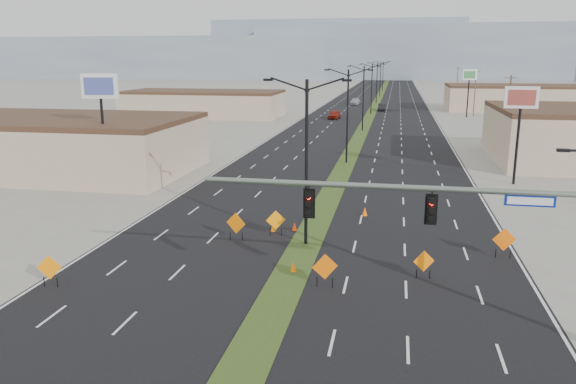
% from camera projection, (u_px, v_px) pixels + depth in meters
% --- Properties ---
extents(ground, '(600.00, 600.00, 0.00)m').
position_uv_depth(ground, '(260.00, 336.00, 23.16)').
color(ground, gray).
rests_on(ground, ground).
extents(road_surface, '(25.00, 400.00, 0.02)m').
position_uv_depth(road_surface, '(372.00, 112.00, 118.66)').
color(road_surface, black).
rests_on(road_surface, ground).
extents(median_strip, '(2.00, 400.00, 0.04)m').
position_uv_depth(median_strip, '(372.00, 112.00, 118.66)').
color(median_strip, '#2F4719').
rests_on(median_strip, ground).
extents(building_sw_far, '(30.00, 14.00, 4.50)m').
position_uv_depth(building_sw_far, '(204.00, 105.00, 109.69)').
color(building_sw_far, tan).
rests_on(building_sw_far, ground).
extents(building_se_far, '(44.00, 16.00, 5.00)m').
position_uv_depth(building_se_far, '(552.00, 99.00, 120.64)').
color(building_se_far, tan).
rests_on(building_se_far, ground).
extents(mesa_west, '(180.00, 50.00, 22.00)m').
position_uv_depth(mesa_west, '(169.00, 58.00, 310.03)').
color(mesa_west, gray).
rests_on(mesa_west, ground).
extents(mesa_center, '(220.00, 50.00, 28.00)m').
position_uv_depth(mesa_center, '(466.00, 52.00, 299.03)').
color(mesa_center, gray).
rests_on(mesa_center, ground).
extents(mesa_backdrop, '(140.00, 50.00, 32.00)m').
position_uv_depth(mesa_backdrop, '(339.00, 49.00, 330.53)').
color(mesa_backdrop, gray).
rests_on(mesa_backdrop, ground).
extents(signal_mast, '(16.30, 0.60, 8.00)m').
position_uv_depth(signal_mast, '(478.00, 223.00, 22.38)').
color(signal_mast, slate).
rests_on(signal_mast, ground).
extents(streetlight_0, '(5.15, 0.24, 10.02)m').
position_uv_depth(streetlight_0, '(306.00, 158.00, 33.36)').
color(streetlight_0, black).
rests_on(streetlight_0, ground).
extents(streetlight_1, '(5.15, 0.24, 10.02)m').
position_uv_depth(streetlight_1, '(348.00, 113.00, 60.10)').
color(streetlight_1, black).
rests_on(streetlight_1, ground).
extents(streetlight_2, '(5.15, 0.24, 10.02)m').
position_uv_depth(streetlight_2, '(363.00, 96.00, 86.84)').
color(streetlight_2, black).
rests_on(streetlight_2, ground).
extents(streetlight_3, '(5.15, 0.24, 10.02)m').
position_uv_depth(streetlight_3, '(372.00, 87.00, 113.57)').
color(streetlight_3, black).
rests_on(streetlight_3, ground).
extents(streetlight_4, '(5.15, 0.24, 10.02)m').
position_uv_depth(streetlight_4, '(377.00, 81.00, 140.31)').
color(streetlight_4, black).
rests_on(streetlight_4, ground).
extents(streetlight_5, '(5.15, 0.24, 10.02)m').
position_uv_depth(streetlight_5, '(380.00, 78.00, 167.05)').
color(streetlight_5, black).
rests_on(streetlight_5, ground).
extents(streetlight_6, '(5.15, 0.24, 10.02)m').
position_uv_depth(streetlight_6, '(383.00, 75.00, 193.79)').
color(streetlight_6, black).
rests_on(streetlight_6, ground).
extents(utility_pole_1, '(1.60, 0.20, 9.00)m').
position_uv_depth(utility_pole_1, '(509.00, 107.00, 75.70)').
color(utility_pole_1, '#4C3823').
rests_on(utility_pole_1, ground).
extents(utility_pole_2, '(1.60, 0.20, 9.00)m').
position_uv_depth(utility_pole_2, '(475.00, 92.00, 109.12)').
color(utility_pole_2, '#4C3823').
rests_on(utility_pole_2, ground).
extents(utility_pole_3, '(1.60, 0.20, 9.00)m').
position_uv_depth(utility_pole_3, '(457.00, 84.00, 142.54)').
color(utility_pole_3, '#4C3823').
rests_on(utility_pole_3, ground).
extents(car_left, '(2.20, 4.72, 1.56)m').
position_uv_depth(car_left, '(334.00, 115.00, 105.42)').
color(car_left, maroon).
rests_on(car_left, ground).
extents(car_mid, '(1.66, 4.58, 1.50)m').
position_uv_depth(car_mid, '(382.00, 107.00, 121.55)').
color(car_mid, black).
rests_on(car_mid, ground).
extents(car_far, '(2.36, 5.23, 1.49)m').
position_uv_depth(car_far, '(355.00, 102.00, 137.35)').
color(car_far, '#9FA3A8').
rests_on(car_far, ground).
extents(construction_sign_0, '(1.24, 0.28, 1.67)m').
position_uv_depth(construction_sign_0, '(49.00, 269.00, 27.91)').
color(construction_sign_0, orange).
rests_on(construction_sign_0, ground).
extents(construction_sign_1, '(1.31, 0.39, 1.80)m').
position_uv_depth(construction_sign_1, '(236.00, 224.00, 35.09)').
color(construction_sign_1, '#DF6504').
rests_on(construction_sign_1, ground).
extents(construction_sign_2, '(1.18, 0.53, 1.68)m').
position_uv_depth(construction_sign_2, '(276.00, 221.00, 36.02)').
color(construction_sign_2, orange).
rests_on(construction_sign_2, ground).
extents(construction_sign_3, '(1.23, 0.59, 1.78)m').
position_uv_depth(construction_sign_3, '(325.00, 268.00, 27.82)').
color(construction_sign_3, '#D55904').
rests_on(construction_sign_3, ground).
extents(construction_sign_4, '(1.09, 0.44, 1.53)m').
position_uv_depth(construction_sign_4, '(424.00, 262.00, 29.02)').
color(construction_sign_4, orange).
rests_on(construction_sign_4, ground).
extents(construction_sign_5, '(1.34, 0.28, 1.81)m').
position_uv_depth(construction_sign_5, '(504.00, 241.00, 31.91)').
color(construction_sign_5, '#D55504').
rests_on(construction_sign_5, ground).
extents(cone_0, '(0.38, 0.38, 0.55)m').
position_uv_depth(cone_0, '(294.00, 227.00, 37.26)').
color(cone_0, '#FF3705').
rests_on(cone_0, ground).
extents(cone_1, '(0.45, 0.45, 0.61)m').
position_uv_depth(cone_1, '(293.00, 267.00, 30.03)').
color(cone_1, '#FF6805').
rests_on(cone_1, ground).
extents(cone_2, '(0.44, 0.44, 0.65)m').
position_uv_depth(cone_2, '(365.00, 211.00, 40.74)').
color(cone_2, '#FF6105').
rests_on(cone_2, ground).
extents(cone_3, '(0.45, 0.45, 0.64)m').
position_uv_depth(cone_3, '(273.00, 227.00, 37.06)').
color(cone_3, orange).
rests_on(cone_3, ground).
extents(pole_sign_west, '(3.23, 0.90, 9.86)m').
position_uv_depth(pole_sign_west, '(100.00, 94.00, 49.15)').
color(pole_sign_west, black).
rests_on(pole_sign_west, ground).
extents(pole_sign_east_near, '(2.87, 0.51, 8.76)m').
position_uv_depth(pole_sign_east_near, '(521.00, 105.00, 49.42)').
color(pole_sign_east_near, black).
rests_on(pole_sign_east_near, ground).
extents(pole_sign_east_far, '(2.88, 1.39, 9.06)m').
position_uv_depth(pole_sign_east_far, '(469.00, 78.00, 106.67)').
color(pole_sign_east_far, black).
rests_on(pole_sign_east_far, ground).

